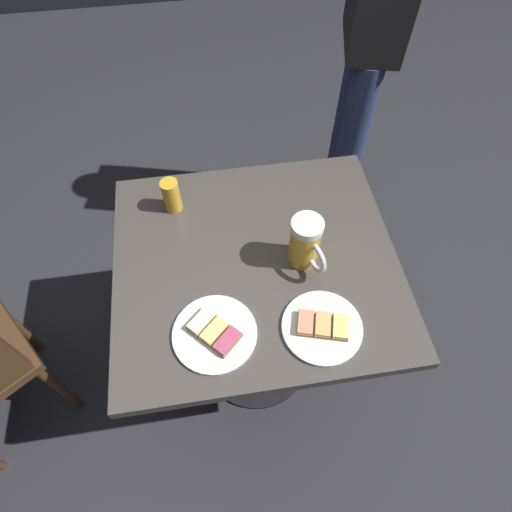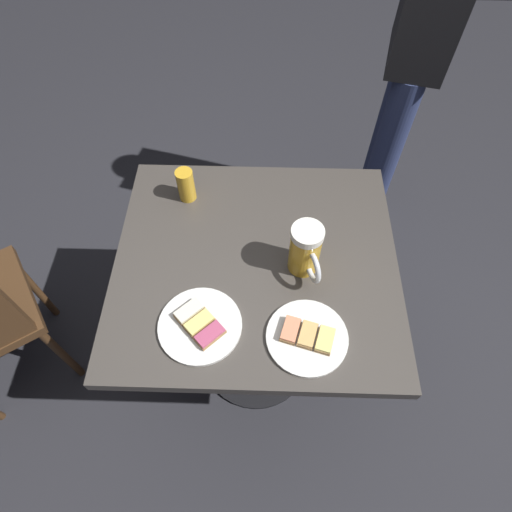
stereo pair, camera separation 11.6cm
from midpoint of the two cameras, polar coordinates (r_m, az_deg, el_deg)
The scene contains 7 objects.
ground_plane at distance 1.83m, azimuth 1.85°, elevation -13.22°, with size 6.00×6.00×0.00m, color #28282D.
cafe_table at distance 1.31m, azimuth 2.53°, elevation -4.52°, with size 0.71×0.78×0.73m.
plate_near at distance 1.07m, azimuth -4.42°, elevation -9.37°, with size 0.21×0.21×0.03m.
plate_far at distance 1.07m, azimuth 9.96°, elevation -10.79°, with size 0.20×0.20×0.03m.
beer_mug at distance 1.11m, azimuth 9.62°, elevation 0.50°, with size 0.14×0.08×0.16m.
beer_glass_small at distance 1.28m, azimuth -6.77°, elevation 9.21°, with size 0.05×0.05×0.11m, color gold.
patron_standing at distance 1.68m, azimuth 23.13°, elevation 24.99°, with size 0.35×0.25×1.62m.
Camera 2 is at (-0.64, -0.02, 1.72)m, focal length 30.01 mm.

